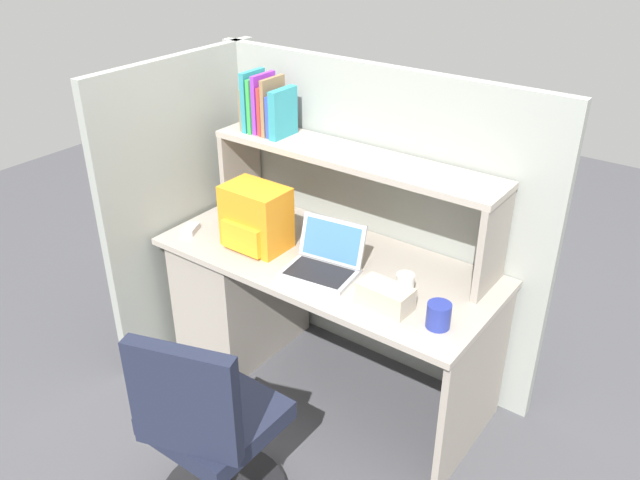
{
  "coord_description": "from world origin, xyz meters",
  "views": [
    {
      "loc": [
        1.51,
        -2.1,
        2.24
      ],
      "look_at": [
        0.0,
        -0.05,
        0.85
      ],
      "focal_mm": 36.5,
      "sensor_mm": 36.0,
      "label": 1
    }
  ],
  "objects_px": {
    "computer_mouse": "(190,229)",
    "snack_canister": "(439,315)",
    "laptop": "(324,261)",
    "office_chair": "(211,439)",
    "tissue_box": "(385,296)",
    "paper_cup": "(405,285)",
    "backpack": "(255,218)"
  },
  "relations": [
    {
      "from": "computer_mouse",
      "to": "snack_canister",
      "type": "height_order",
      "value": "snack_canister"
    },
    {
      "from": "laptop",
      "to": "office_chair",
      "type": "height_order",
      "value": "laptop"
    },
    {
      "from": "computer_mouse",
      "to": "office_chair",
      "type": "distance_m",
      "value": 1.13
    },
    {
      "from": "laptop",
      "to": "computer_mouse",
      "type": "height_order",
      "value": "laptop"
    },
    {
      "from": "laptop",
      "to": "tissue_box",
      "type": "xyz_separation_m",
      "value": [
        0.36,
        -0.08,
        -0.0
      ]
    },
    {
      "from": "laptop",
      "to": "snack_canister",
      "type": "height_order",
      "value": "laptop"
    },
    {
      "from": "computer_mouse",
      "to": "tissue_box",
      "type": "bearing_deg",
      "value": -23.81
    },
    {
      "from": "computer_mouse",
      "to": "tissue_box",
      "type": "relative_size",
      "value": 0.47
    },
    {
      "from": "snack_canister",
      "to": "office_chair",
      "type": "xyz_separation_m",
      "value": [
        -0.55,
        -0.73,
        -0.39
      ]
    },
    {
      "from": "snack_canister",
      "to": "tissue_box",
      "type": "bearing_deg",
      "value": -178.43
    },
    {
      "from": "tissue_box",
      "to": "paper_cup",
      "type": "bearing_deg",
      "value": 82.12
    },
    {
      "from": "backpack",
      "to": "office_chair",
      "type": "distance_m",
      "value": 1.04
    },
    {
      "from": "laptop",
      "to": "backpack",
      "type": "xyz_separation_m",
      "value": [
        -0.4,
        -0.0,
        0.1
      ]
    },
    {
      "from": "office_chair",
      "to": "backpack",
      "type": "bearing_deg",
      "value": -78.97
    },
    {
      "from": "laptop",
      "to": "backpack",
      "type": "relative_size",
      "value": 1.14
    },
    {
      "from": "backpack",
      "to": "snack_canister",
      "type": "relative_size",
      "value": 2.89
    },
    {
      "from": "paper_cup",
      "to": "office_chair",
      "type": "distance_m",
      "value": 0.98
    },
    {
      "from": "computer_mouse",
      "to": "office_chair",
      "type": "xyz_separation_m",
      "value": [
        0.8,
        -0.71,
        -0.35
      ]
    },
    {
      "from": "paper_cup",
      "to": "snack_canister",
      "type": "bearing_deg",
      "value": -27.73
    },
    {
      "from": "backpack",
      "to": "paper_cup",
      "type": "distance_m",
      "value": 0.79
    },
    {
      "from": "computer_mouse",
      "to": "paper_cup",
      "type": "bearing_deg",
      "value": -17.89
    },
    {
      "from": "paper_cup",
      "to": "tissue_box",
      "type": "height_order",
      "value": "paper_cup"
    },
    {
      "from": "laptop",
      "to": "office_chair",
      "type": "xyz_separation_m",
      "value": [
        0.05,
        -0.8,
        -0.39
      ]
    },
    {
      "from": "backpack",
      "to": "computer_mouse",
      "type": "height_order",
      "value": "backpack"
    },
    {
      "from": "computer_mouse",
      "to": "backpack",
      "type": "bearing_deg",
      "value": -10.29
    },
    {
      "from": "tissue_box",
      "to": "office_chair",
      "type": "relative_size",
      "value": 0.24
    },
    {
      "from": "backpack",
      "to": "office_chair",
      "type": "xyz_separation_m",
      "value": [
        0.45,
        -0.8,
        -0.48
      ]
    },
    {
      "from": "computer_mouse",
      "to": "tissue_box",
      "type": "height_order",
      "value": "tissue_box"
    },
    {
      "from": "laptop",
      "to": "backpack",
      "type": "bearing_deg",
      "value": -179.55
    },
    {
      "from": "laptop",
      "to": "backpack",
      "type": "height_order",
      "value": "backpack"
    },
    {
      "from": "paper_cup",
      "to": "tissue_box",
      "type": "relative_size",
      "value": 0.47
    },
    {
      "from": "paper_cup",
      "to": "snack_canister",
      "type": "height_order",
      "value": "same"
    }
  ]
}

